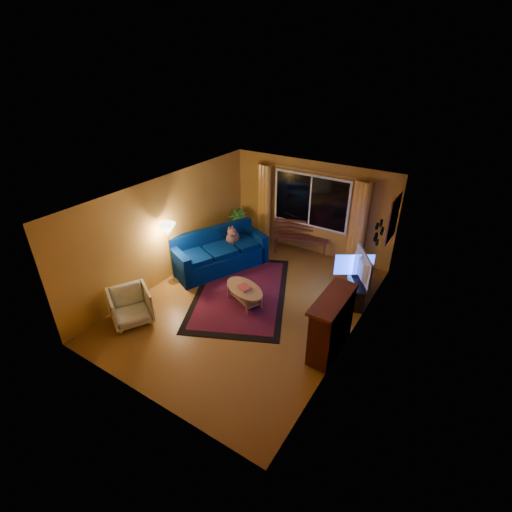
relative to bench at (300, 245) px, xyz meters
The scene contains 22 objects.
floor 2.76m from the bench, 87.53° to the right, with size 4.50×6.00×0.02m, color brown.
ceiling 3.58m from the bench, 87.53° to the right, with size 4.50×6.00×0.02m, color white.
wall_back 1.07m from the bench, 65.46° to the left, with size 4.50×0.02×2.50m, color #BB8330.
wall_left 3.63m from the bench, 127.91° to the right, with size 0.02×6.00×2.50m, color #BB8330.
wall_right 3.78m from the bench, 49.14° to the right, with size 0.02×6.00×2.50m, color #BB8330.
window 1.25m from the bench, 58.67° to the left, with size 2.00×0.02×1.30m, color black.
curtain_rod 2.04m from the bench, 51.65° to the left, with size 0.03×0.03×3.20m, color #BF8C3F.
curtain_left 1.53m from the bench, behind, with size 0.36×0.36×2.24m, color gold.
curtain_right 1.73m from the bench, ahead, with size 0.36×0.36×2.24m, color gold.
bench is the anchor object (origin of this frame).
potted_plant 1.92m from the bench, behind, with size 0.53×0.53×0.94m, color #235B1E.
sofa 2.31m from the bench, 126.53° to the right, with size 1.01×2.35×0.95m, color #001545.
dog 1.92m from the bench, 135.03° to the right, with size 0.34×0.47×0.51m, color brown, non-canonical shape.
armchair 4.80m from the bench, 109.21° to the right, with size 0.76×0.71×0.78m, color beige.
floor_lamp 3.59m from the bench, 122.06° to the right, with size 0.26×0.26×1.53m, color #BF8C3F.
rug 2.53m from the bench, 95.96° to the right, with size 2.03×3.20×0.02m, color #6D0509.
coffee_table 2.79m from the bench, 89.27° to the right, with size 1.08×1.08×0.39m, color #96704D.
tv_console 2.37m from the bench, 32.37° to the right, with size 0.40×1.21×0.50m, color black.
television 2.44m from the bench, 32.37° to the right, with size 1.07×0.14×0.61m, color black.
fireplace 3.84m from the bench, 55.45° to the right, with size 0.40×1.20×1.10m, color maroon.
mirror_cluster 3.16m from the bench, 31.91° to the right, with size 0.06×0.60×0.56m, color black, non-canonical shape.
painting 2.76m from the bench, ahead, with size 0.04×0.76×0.96m, color orange.
Camera 1 is at (3.70, -5.54, 4.87)m, focal length 26.00 mm.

